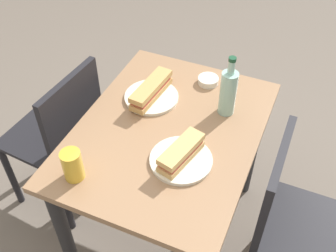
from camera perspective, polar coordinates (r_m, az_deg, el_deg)
The scene contains 13 objects.
ground_plane at distance 2.22m, azimuth 0.00°, elevation -14.20°, with size 8.00×8.00×0.00m, color #6B6056.
dining_table at distance 1.74m, azimuth 0.00°, elevation -3.74°, with size 0.95×0.72×0.74m.
chair_far at distance 2.03m, azimuth -14.72°, elevation -1.11°, with size 0.43×0.43×0.87m.
chair_near at distance 1.73m, azimuth 16.92°, elevation -12.55°, with size 0.40×0.40×0.87m.
plate_near at distance 1.52m, azimuth 1.85°, elevation -4.84°, with size 0.24×0.24×0.01m, color silver.
baguette_sandwich_near at distance 1.49m, azimuth 1.89°, elevation -3.79°, with size 0.22×0.12×0.07m.
knife_near at distance 1.52m, azimuth 0.03°, elevation -3.95°, with size 0.18×0.03×0.01m.
plate_far at distance 1.78m, azimuth -2.36°, elevation 4.12°, with size 0.24×0.24×0.01m, color silver.
baguette_sandwich_far at distance 1.75m, azimuth -2.40°, elevation 5.15°, with size 0.26×0.10×0.07m.
knife_far at distance 1.79m, azimuth -4.00°, elevation 4.69°, with size 0.18×0.02×0.01m.
water_bottle at distance 1.66m, azimuth 8.52°, elevation 4.83°, with size 0.07×0.07×0.28m.
beer_glass at distance 1.47m, azimuth -13.39°, elevation -5.41°, with size 0.07×0.07×0.12m, color gold.
olive_bowl at distance 1.87m, azimuth 5.72°, elevation 6.44°, with size 0.10×0.10×0.03m, color silver.
Camera 1 is at (-1.07, -0.46, 1.90)m, focal length 42.99 mm.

